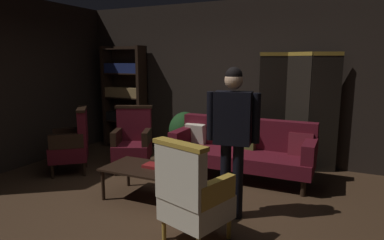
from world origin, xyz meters
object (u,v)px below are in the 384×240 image
object	(u,v)px
bookshelf	(125,95)
armchair_wing_right	(73,142)
folding_screen	(297,109)
standing_figure	(233,129)
armchair_wing_left	(133,141)
armchair_gilt_accent	(192,195)
potted_plant	(185,132)
coffee_table	(144,171)
book_red_leather	(154,166)
velvet_couch	(243,148)

from	to	relation	value
bookshelf	armchair_wing_right	size ratio (longest dim) A/B	1.97
folding_screen	standing_figure	xyz separation A→B (m)	(-0.40, -2.12, 0.04)
bookshelf	armchair_wing_left	size ratio (longest dim) A/B	1.97
armchair_gilt_accent	armchair_wing_right	distance (m)	2.81
bookshelf	armchair_wing_right	xyz separation A→B (m)	(0.21, -1.69, -0.58)
armchair_gilt_accent	potted_plant	size ratio (longest dim) A/B	1.19
folding_screen	coffee_table	size ratio (longest dim) A/B	1.90
armchair_wing_left	armchair_wing_right	world-z (taller)	same
folding_screen	armchair_wing_left	world-z (taller)	folding_screen
armchair_wing_right	armchair_gilt_accent	bearing A→B (deg)	-22.81
potted_plant	armchair_wing_right	bearing A→B (deg)	-133.86
folding_screen	book_red_leather	xyz separation A→B (m)	(-1.47, -2.05, -0.55)
folding_screen	potted_plant	size ratio (longest dim) A/B	2.18
armchair_gilt_accent	book_red_leather	world-z (taller)	armchair_gilt_accent
velvet_couch	potted_plant	xyz separation A→B (m)	(-1.18, 0.41, 0.05)
bookshelf	coffee_table	bearing A→B (deg)	-49.30
armchair_gilt_accent	armchair_wing_right	world-z (taller)	same
coffee_table	book_red_leather	world-z (taller)	book_red_leather
folding_screen	coffee_table	xyz separation A→B (m)	(-1.58, -2.10, -0.61)
folding_screen	book_red_leather	world-z (taller)	folding_screen
bookshelf	coffee_table	size ratio (longest dim) A/B	2.05
coffee_table	potted_plant	xyz separation A→B (m)	(-0.27, 1.75, 0.13)
standing_figure	coffee_table	bearing A→B (deg)	178.98
folding_screen	potted_plant	distance (m)	1.95
coffee_table	armchair_wing_right	size ratio (longest dim) A/B	0.96
folding_screen	bookshelf	world-z (taller)	bookshelf
folding_screen	armchair_wing_left	xyz separation A→B (m)	(-2.37, -1.21, -0.50)
velvet_couch	book_red_leather	bearing A→B (deg)	-121.77
bookshelf	book_red_leather	world-z (taller)	bookshelf
armchair_wing_left	potted_plant	distance (m)	1.00
armchair_gilt_accent	armchair_wing_left	distance (m)	2.40
bookshelf	velvet_couch	distance (m)	2.87
bookshelf	folding_screen	bearing A→B (deg)	0.39
bookshelf	potted_plant	bearing A→B (deg)	-12.23
folding_screen	armchair_wing_right	xyz separation A→B (m)	(-3.16, -1.71, -0.50)
velvet_couch	armchair_gilt_accent	bearing A→B (deg)	-87.30
bookshelf	armchair_gilt_accent	xyz separation A→B (m)	(2.80, -2.78, -0.58)
bookshelf	armchair_gilt_accent	size ratio (longest dim) A/B	1.97
armchair_wing_right	standing_figure	xyz separation A→B (m)	(2.77, -0.41, 0.54)
armchair_wing_left	standing_figure	distance (m)	2.24
folding_screen	velvet_couch	distance (m)	1.15
bookshelf	armchair_wing_left	xyz separation A→B (m)	(1.00, -1.19, -0.58)
armchair_wing_right	potted_plant	xyz separation A→B (m)	(1.31, 1.36, 0.01)
book_red_leather	armchair_wing_left	bearing A→B (deg)	137.21
coffee_table	armchair_gilt_accent	bearing A→B (deg)	-34.82
bookshelf	book_red_leather	distance (m)	2.85
coffee_table	potted_plant	size ratio (longest dim) A/B	1.15
armchair_gilt_accent	standing_figure	xyz separation A→B (m)	(0.18, 0.68, 0.54)
folding_screen	velvet_couch	world-z (taller)	folding_screen
bookshelf	velvet_couch	bearing A→B (deg)	-15.35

